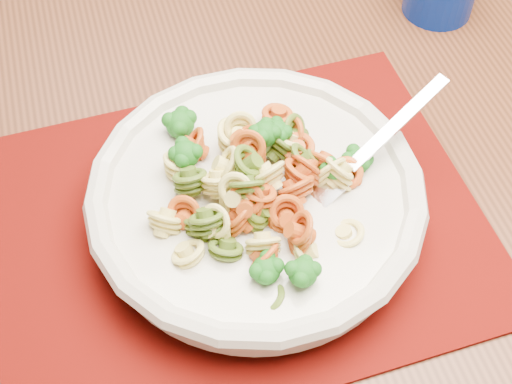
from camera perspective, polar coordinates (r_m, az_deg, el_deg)
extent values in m
cube|color=#482F18|center=(1.46, 1.15, -8.08)|extent=(4.00, 4.00, 0.01)
cube|color=#572C18|center=(0.65, -7.26, -1.54)|extent=(1.60, 1.16, 0.04)
cube|color=#572C18|center=(1.40, 18.93, 8.95)|extent=(0.08, 0.08, 0.74)
cube|color=#530603|center=(0.61, -1.55, -2.62)|extent=(0.46, 0.39, 0.00)
cylinder|color=beige|center=(0.61, 0.00, -1.97)|extent=(0.12, 0.12, 0.01)
cylinder|color=beige|center=(0.59, 0.00, -0.85)|extent=(0.26, 0.26, 0.03)
torus|color=beige|center=(0.58, 0.00, 0.09)|extent=(0.28, 0.28, 0.02)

